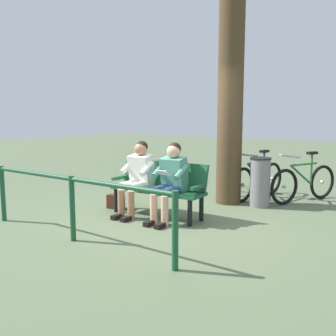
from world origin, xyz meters
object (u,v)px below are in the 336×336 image
Objects in this scene: person_companion at (138,174)px; bicycle_orange at (258,180)px; tree_trunk at (230,92)px; person_reading at (170,178)px; handbag at (116,202)px; bicycle_blue at (233,176)px; bicycle_silver at (304,183)px; bench at (160,184)px; litter_bin at (260,182)px.

person_companion is 0.72× the size of bicycle_orange.
bicycle_orange is (-0.29, -0.68, -1.65)m from tree_trunk.
bicycle_orange is (-0.44, -2.30, -0.31)m from person_reading.
bicycle_blue is (-1.05, -2.35, 0.24)m from handbag.
person_reading is 2.83m from bicycle_silver.
bench is 1.35× the size of person_reading.
bench is at bearing 72.10° from tree_trunk.
handbag is 2.80m from bicycle_orange.
bicycle_orange reaches higher than litter_bin.
handbag is 3.50m from bicycle_silver.
person_companion is 4.00× the size of handbag.
tree_trunk is at bearing -26.31° from bicycle_silver.
bench is at bearing -27.26° from person_reading.
bicycle_silver is (-1.10, -0.91, -1.65)m from tree_trunk.
person_companion reaches higher than litter_bin.
handbag is (0.88, 0.11, -0.39)m from bench.
person_reading is 0.77× the size of bicycle_blue.
bicycle_blue is (0.60, -0.10, 0.00)m from bicycle_orange.
tree_trunk is at bearing -3.25° from bicycle_blue.
person_companion is (0.64, 0.02, -0.00)m from person_reading.
bench is 0.97× the size of bicycle_orange.
person_reading is 1.00× the size of person_companion.
person_companion reaches higher than handbag.
tree_trunk reaches higher than litter_bin.
person_reading is at bearing 84.80° from tree_trunk.
bicycle_orange is at bearing -50.12° from bicycle_silver.
bicycle_orange is (-0.76, -2.14, -0.15)m from bench.
litter_bin is (-1.37, -1.71, -0.23)m from person_companion.
person_reading is (-0.32, 0.15, 0.16)m from bench.
bench is 2.85m from bicycle_silver.
person_reading is 2.36m from bicycle_orange.
tree_trunk reaches higher than bicycle_silver.
person_companion is at bearing 173.64° from handbag.
handbag is at bearing 49.28° from tree_trunk.
handbag is at bearing -20.65° from bicycle_silver.
bicycle_blue is (0.31, -0.78, -1.65)m from tree_trunk.
bicycle_blue is (1.40, 0.13, 0.00)m from bicycle_silver.
bench is 1.86m from litter_bin.
person_companion is at bearing 27.08° from bench.
person_reading is at bearing -20.96° from bicycle_blue.
bicycle_orange is at bearing -116.96° from person_companion.
person_reading is at bearing 152.74° from bench.
tree_trunk is (-0.79, -1.64, 1.35)m from person_companion.
tree_trunk is 2.60× the size of bicycle_blue.
handbag is at bearing -48.78° from bicycle_blue.
bicycle_orange is at bearing -126.11° from handbag.
bicycle_silver is at bearing -118.25° from person_reading.
handbag is 0.18× the size of bicycle_orange.
person_reading is 0.30× the size of tree_trunk.
person_reading is 4.00× the size of handbag.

